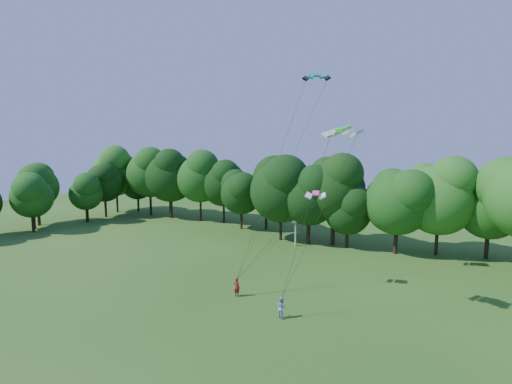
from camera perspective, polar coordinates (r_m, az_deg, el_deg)
The scene contains 10 objects.
ground at distance 29.06m, azimuth -18.76°, elevation -22.13°, with size 160.00×160.00×0.00m, color #215417.
utility_pole at distance 53.41m, azimuth 5.71°, elevation -3.00°, with size 1.67×0.67×8.75m.
kite_flyer_left at distance 37.33m, azimuth -2.76°, elevation -13.40°, with size 0.63×0.42×1.74m, color maroon.
kite_flyer_right at distance 33.25m, azimuth 3.65°, elevation -16.13°, with size 0.84×0.65×1.72m, color #9CAED8.
kite_teal at distance 40.84m, azimuth 8.64°, elevation 16.20°, with size 2.84×2.12×0.55m.
kite_green at distance 31.22m, azimuth 12.35°, elevation 8.81°, with size 3.18×1.94×0.47m.
kite_pink at distance 37.49m, azimuth 8.52°, elevation -0.18°, with size 2.11×1.50×0.42m.
tree_back_west at distance 74.49m, azimuth -12.25°, elevation 2.60°, with size 8.86×8.86×12.89m.
tree_back_center at distance 54.01m, azimuth 11.08°, elevation 1.06°, with size 9.09×9.09×13.22m.
tree_flank_west at distance 72.12m, azimuth -29.43°, elevation 0.29°, with size 6.99×6.99×10.17m.
Camera 1 is at (20.30, -15.21, 14.18)m, focal length 28.00 mm.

